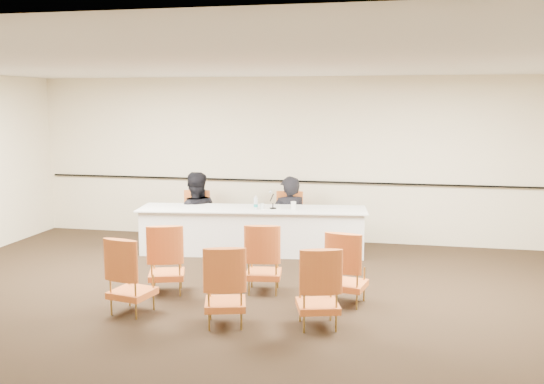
{
  "coord_description": "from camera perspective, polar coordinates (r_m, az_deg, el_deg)",
  "views": [
    {
      "loc": [
        1.86,
        -6.94,
        2.54
      ],
      "look_at": [
        -0.16,
        2.6,
        1.09
      ],
      "focal_mm": 40.0,
      "sensor_mm": 36.0,
      "label": 1
    }
  ],
  "objects": [
    {
      "name": "aud_chair_back_right",
      "position": [
        6.94,
        4.35,
        -8.85
      ],
      "size": [
        0.62,
        0.62,
        0.95
      ],
      "primitive_type": null,
      "rotation": [
        0.0,
        0.0,
        0.28
      ],
      "color": "orange",
      "rests_on": "ground"
    },
    {
      "name": "ceiling",
      "position": [
        7.2,
        -3.13,
        12.12
      ],
      "size": [
        10.0,
        10.0,
        0.0
      ],
      "primitive_type": "plane",
      "rotation": [
        3.14,
        0.0,
        0.0
      ],
      "color": "silver",
      "rests_on": "ground"
    },
    {
      "name": "papers",
      "position": [
        10.18,
        0.0,
        -1.56
      ],
      "size": [
        0.33,
        0.26,
        0.0
      ],
      "primitive_type": "cube",
      "rotation": [
        0.0,
        0.0,
        0.16
      ],
      "color": "white",
      "rests_on": "panel_table"
    },
    {
      "name": "microphone",
      "position": [
        10.12,
        0.08,
        -0.77
      ],
      "size": [
        0.19,
        0.24,
        0.3
      ],
      "primitive_type": null,
      "rotation": [
        0.0,
        0.0,
        0.45
      ],
      "color": "black",
      "rests_on": "panel_table"
    },
    {
      "name": "coffee_cup",
      "position": [
        10.09,
        2.03,
        -1.28
      ],
      "size": [
        0.11,
        0.11,
        0.13
      ],
      "primitive_type": "cylinder",
      "rotation": [
        0.0,
        0.0,
        0.41
      ],
      "color": "white",
      "rests_on": "panel_table"
    },
    {
      "name": "panel_table",
      "position": [
        10.29,
        -1.85,
        -3.64
      ],
      "size": [
        3.91,
        1.37,
        0.77
      ],
      "primitive_type": null,
      "rotation": [
        0.0,
        0.0,
        0.13
      ],
      "color": "silver",
      "rests_on": "ground"
    },
    {
      "name": "wall_back",
      "position": [
        11.14,
        2.28,
        3.1
      ],
      "size": [
        10.0,
        0.04,
        3.0
      ],
      "primitive_type": "cube",
      "color": "#F2E8BE",
      "rests_on": "ground"
    },
    {
      "name": "floor",
      "position": [
        7.62,
        -2.94,
        -11.02
      ],
      "size": [
        10.0,
        10.0,
        0.0
      ],
      "primitive_type": "plane",
      "color": "black",
      "rests_on": "ground"
    },
    {
      "name": "panelist_main_chair",
      "position": [
        10.78,
        1.61,
        -2.59
      ],
      "size": [
        0.56,
        0.56,
        0.95
      ],
      "primitive_type": null,
      "rotation": [
        0.0,
        0.0,
        0.13
      ],
      "color": "orange",
      "rests_on": "ground"
    },
    {
      "name": "aud_chair_front_mid",
      "position": [
        8.16,
        -0.8,
        -6.19
      ],
      "size": [
        0.56,
        0.56,
        0.95
      ],
      "primitive_type": null,
      "rotation": [
        0.0,
        0.0,
        0.14
      ],
      "color": "orange",
      "rests_on": "ground"
    },
    {
      "name": "wall_rail",
      "position": [
        11.15,
        2.24,
        1.03
      ],
      "size": [
        9.8,
        0.04,
        0.03
      ],
      "primitive_type": "cube",
      "color": "black",
      "rests_on": "wall_back"
    },
    {
      "name": "water_bottle",
      "position": [
        10.09,
        -1.54,
        -1.0
      ],
      "size": [
        0.08,
        0.08,
        0.23
      ],
      "primitive_type": null,
      "rotation": [
        0.0,
        0.0,
        -0.14
      ],
      "color": "teal",
      "rests_on": "panel_table"
    },
    {
      "name": "aud_chair_back_left",
      "position": [
        7.57,
        -13.06,
        -7.59
      ],
      "size": [
        0.59,
        0.59,
        0.95
      ],
      "primitive_type": null,
      "rotation": [
        0.0,
        0.0,
        -0.2
      ],
      "color": "orange",
      "rests_on": "ground"
    },
    {
      "name": "drinking_glass",
      "position": [
        10.13,
        -0.93,
        -1.34
      ],
      "size": [
        0.09,
        0.09,
        0.1
      ],
      "primitive_type": "cylinder",
      "rotation": [
        0.0,
        0.0,
        0.47
      ],
      "color": "white",
      "rests_on": "panel_table"
    },
    {
      "name": "panelist_second",
      "position": [
        11.0,
        -7.24,
        -2.74
      ],
      "size": [
        1.04,
        0.92,
        1.79
      ],
      "primitive_type": "imported",
      "rotation": [
        0.0,
        0.0,
        3.46
      ],
      "color": "black",
      "rests_on": "ground"
    },
    {
      "name": "aud_chair_front_left",
      "position": [
        8.25,
        -9.92,
        -6.15
      ],
      "size": [
        0.63,
        0.63,
        0.95
      ],
      "primitive_type": null,
      "rotation": [
        0.0,
        0.0,
        0.32
      ],
      "color": "orange",
      "rests_on": "ground"
    },
    {
      "name": "aud_chair_back_mid",
      "position": [
        7.0,
        -4.43,
        -8.7
      ],
      "size": [
        0.61,
        0.61,
        0.95
      ],
      "primitive_type": null,
      "rotation": [
        0.0,
        0.0,
        0.27
      ],
      "color": "orange",
      "rests_on": "ground"
    },
    {
      "name": "aud_chair_front_right",
      "position": [
        7.75,
        7.09,
        -7.04
      ],
      "size": [
        0.59,
        0.59,
        0.95
      ],
      "primitive_type": null,
      "rotation": [
        0.0,
        0.0,
        -0.19
      ],
      "color": "orange",
      "rests_on": "ground"
    },
    {
      "name": "panelist_main",
      "position": [
        10.8,
        1.6,
        -3.29
      ],
      "size": [
        0.78,
        0.67,
        1.82
      ],
      "primitive_type": "imported",
      "rotation": [
        0.0,
        0.0,
        3.57
      ],
      "color": "black",
      "rests_on": "ground"
    },
    {
      "name": "panelist_second_chair",
      "position": [
        10.99,
        -7.25,
        -2.44
      ],
      "size": [
        0.56,
        0.56,
        0.95
      ],
      "primitive_type": null,
      "rotation": [
        0.0,
        0.0,
        0.13
      ],
      "color": "orange",
      "rests_on": "ground"
    }
  ]
}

